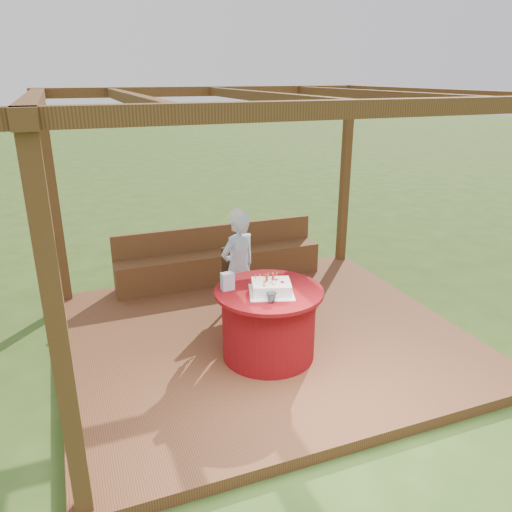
{
  "coord_description": "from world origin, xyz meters",
  "views": [
    {
      "loc": [
        -1.98,
        -4.84,
        3.0
      ],
      "look_at": [
        0.0,
        0.25,
        1.0
      ],
      "focal_mm": 35.0,
      "sensor_mm": 36.0,
      "label": 1
    }
  ],
  "objects": [
    {
      "name": "birthday_cake",
      "position": [
        -0.14,
        -0.55,
        0.95
      ],
      "size": [
        0.56,
        0.56,
        0.19
      ],
      "color": "white",
      "rests_on": "table"
    },
    {
      "name": "elderly_woman",
      "position": [
        -0.15,
        0.45,
        0.83
      ],
      "size": [
        0.58,
        0.49,
        1.41
      ],
      "color": "#9DC3E9",
      "rests_on": "deck"
    },
    {
      "name": "drinking_glass",
      "position": [
        -0.23,
        -0.76,
        0.94
      ],
      "size": [
        0.13,
        0.13,
        0.1
      ],
      "primitive_type": "imported",
      "rotation": [
        0.0,
        0.0,
        0.41
      ],
      "color": "silver",
      "rests_on": "table"
    },
    {
      "name": "bench",
      "position": [
        0.0,
        1.72,
        0.38
      ],
      "size": [
        3.0,
        0.42,
        0.8
      ],
      "color": "brown",
      "rests_on": "deck"
    },
    {
      "name": "deck",
      "position": [
        0.0,
        0.0,
        0.06
      ],
      "size": [
        4.5,
        4.0,
        0.12
      ],
      "primitive_type": "cube",
      "color": "brown",
      "rests_on": "ground"
    },
    {
      "name": "pergola",
      "position": [
        0.0,
        0.0,
        2.41
      ],
      "size": [
        4.5,
        4.0,
        2.72
      ],
      "color": "brown",
      "rests_on": "deck"
    },
    {
      "name": "ground",
      "position": [
        0.0,
        0.0,
        0.0
      ],
      "size": [
        60.0,
        60.0,
        0.0
      ],
      "primitive_type": "plane",
      "color": "#33501A",
      "rests_on": "ground"
    },
    {
      "name": "chair",
      "position": [
        -0.05,
        0.67,
        0.59
      ],
      "size": [
        0.48,
        0.48,
        0.85
      ],
      "color": "#372111",
      "rests_on": "deck"
    },
    {
      "name": "table",
      "position": [
        -0.14,
        -0.48,
        0.51
      ],
      "size": [
        1.14,
        1.14,
        0.77
      ],
      "color": "maroon",
      "rests_on": "deck"
    },
    {
      "name": "gift_bag",
      "position": [
        -0.53,
        -0.32,
        0.99
      ],
      "size": [
        0.13,
        0.09,
        0.18
      ],
      "primitive_type": "cube",
      "rotation": [
        0.0,
        0.0,
        0.07
      ],
      "color": "#C47FA6",
      "rests_on": "table"
    }
  ]
}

